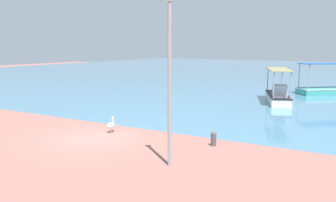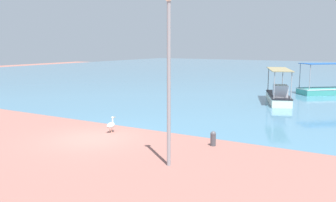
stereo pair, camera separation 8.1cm
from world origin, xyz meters
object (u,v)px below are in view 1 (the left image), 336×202
Objects in this scene: fishing_boat_near_left at (278,95)px; mooring_bollard at (214,138)px; fishing_boat_outer at (327,89)px; pelican at (111,125)px; lamp_post at (170,72)px.

fishing_boat_near_left reaches higher than mooring_bollard.
fishing_boat_near_left is at bearing 93.36° from mooring_bollard.
fishing_boat_near_left is (-2.48, -7.40, 0.10)m from fishing_boat_outer.
mooring_bollard is at bearing -94.45° from fishing_boat_outer.
fishing_boat_outer is at bearing 71.65° from pelican.
fishing_boat_outer is at bearing 85.55° from mooring_bollard.
fishing_boat_outer is 7.81m from fishing_boat_near_left.
pelican is 5.55m from mooring_bollard.
mooring_bollard is (0.82, -13.97, -0.25)m from fishing_boat_near_left.
fishing_boat_near_left is at bearing 91.79° from lamp_post.
pelican is at bearing 150.13° from lamp_post.
lamp_post is (-1.94, -24.73, 2.96)m from fishing_boat_outer.
fishing_boat_near_left is 8.72× the size of mooring_bollard.
fishing_boat_near_left is 13.99m from mooring_bollard.
mooring_bollard is at bearing 3.51° from pelican.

